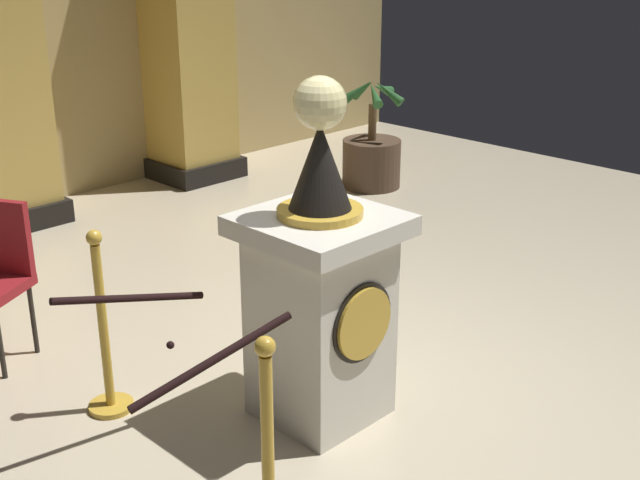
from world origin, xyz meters
TOP-DOWN VIEW (x-y plane):
  - ground_plane at (0.00, 0.00)m, footprint 10.62×10.62m
  - pedestal_clock at (-0.26, 0.04)m, footprint 0.71×0.71m
  - stanchion_near at (-1.04, 0.86)m, footprint 0.24×0.24m
  - velvet_rope at (-1.14, 0.11)m, footprint 0.86×0.89m
  - column_right at (2.01, 4.12)m, footprint 0.83×0.83m
  - potted_palm_right at (3.03, 2.57)m, footprint 0.62×0.62m

SIDE VIEW (x-z plane):
  - ground_plane at x=0.00m, z-range 0.00..0.00m
  - potted_palm_right at x=3.03m, z-range -0.24..0.86m
  - stanchion_near at x=-1.04m, z-range -0.15..0.87m
  - pedestal_clock at x=-0.26m, z-range -0.19..1.60m
  - velvet_rope at x=-1.14m, z-range 0.68..0.90m
  - column_right at x=2.01m, z-range -0.01..3.37m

